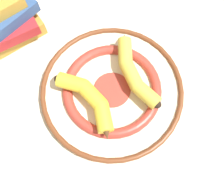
{
  "coord_description": "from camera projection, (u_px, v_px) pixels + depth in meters",
  "views": [
    {
      "loc": [
        -0.17,
        0.13,
        0.61
      ],
      "look_at": [
        0.01,
        0.02,
        0.03
      ],
      "focal_mm": 42.0,
      "sensor_mm": 36.0,
      "label": 1
    }
  ],
  "objects": [
    {
      "name": "banana_b",
      "position": [
        133.0,
        72.0,
        0.62
      ],
      "size": [
        0.21,
        0.07,
        0.03
      ],
      "rotation": [
        0.0,
        0.0,
        -3.27
      ],
      "color": "gold",
      "rests_on": "decorative_bowl"
    },
    {
      "name": "banana_a",
      "position": [
        90.0,
        99.0,
        0.59
      ],
      "size": [
        0.19,
        0.08,
        0.04
      ],
      "rotation": [
        0.0,
        0.0,
        0.21
      ],
      "color": "yellow",
      "rests_on": "decorative_bowl"
    },
    {
      "name": "ground_plane",
      "position": [
        120.0,
        93.0,
        0.65
      ],
      "size": [
        2.8,
        2.8,
        0.0
      ],
      "primitive_type": "plane",
      "color": "beige"
    },
    {
      "name": "decorative_bowl",
      "position": [
        112.0,
        90.0,
        0.63
      ],
      "size": [
        0.35,
        0.35,
        0.03
      ],
      "color": "beige",
      "rests_on": "ground_plane"
    }
  ]
}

